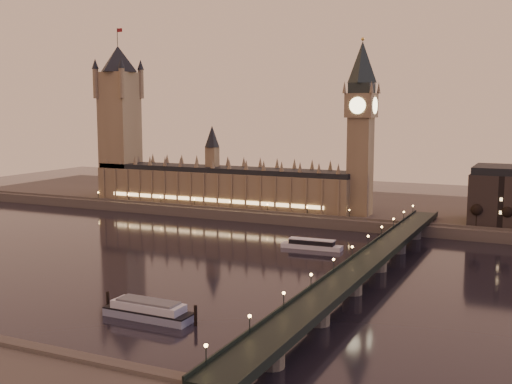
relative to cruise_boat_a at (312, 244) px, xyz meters
The scene contains 10 objects.
ground 69.86m from the cruise_boat_a, 137.01° to the right, with size 700.00×700.00×0.00m, color black.
far_embankment 119.27m from the cruise_boat_a, 100.18° to the left, with size 560.00×130.00×6.00m, color #423D35.
palace_of_westminster 118.68m from the cruise_boat_a, 141.18° to the left, with size 180.00×26.62×52.00m.
victoria_tower 196.73m from the cruise_boat_a, 156.78° to the left, with size 31.68×31.68×118.00m.
big_ben 95.97m from the cruise_boat_a, 87.73° to the left, with size 17.68×17.68×104.00m.
westminster_bridge 62.62m from the cruise_boat_a, 49.59° to the right, with size 13.20×260.00×15.30m.
bare_tree_0 94.51m from the cruise_boat_a, 41.01° to the left, with size 6.24×6.24×12.70m.
bare_tree_1 105.56m from the cruise_boat_a, 35.89° to the left, with size 6.24×6.24×12.70m.
cruise_boat_a is the anchor object (origin of this frame).
moored_barge 123.83m from the cruise_boat_a, 95.79° to the right, with size 36.62×9.34×6.71m.
Camera 1 is at (159.13, -247.40, 70.24)m, focal length 45.00 mm.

